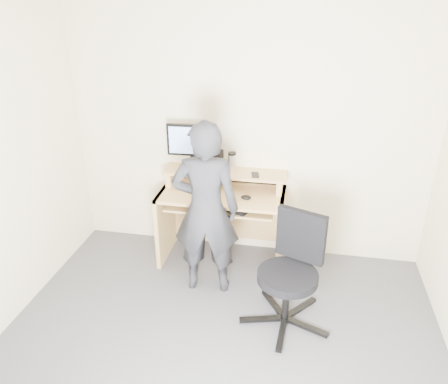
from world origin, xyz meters
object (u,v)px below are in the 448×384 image
(office_chair, at_px, (292,267))
(person, at_px, (206,210))
(desk, at_px, (223,208))
(monitor, at_px, (192,143))

(office_chair, distance_m, person, 0.87)
(desk, xyz_separation_m, monitor, (-0.31, 0.05, 0.64))
(desk, height_order, office_chair, office_chair)
(monitor, height_order, office_chair, monitor)
(office_chair, bearing_deg, desk, 152.08)
(monitor, bearing_deg, office_chair, -42.97)
(office_chair, bearing_deg, person, -179.44)
(desk, height_order, person, person)
(monitor, bearing_deg, person, -68.37)
(desk, distance_m, monitor, 0.71)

